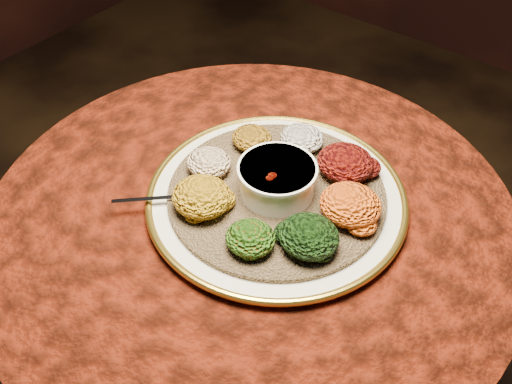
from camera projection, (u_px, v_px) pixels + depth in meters
The scene contains 13 objects.
table at pixel (251, 269), 1.15m from camera, with size 0.96×0.96×0.73m.
platter at pixel (276, 198), 1.03m from camera, with size 0.58×0.58×0.02m.
injera at pixel (277, 193), 1.02m from camera, with size 0.39×0.39×0.01m, color olive.
stew_bowl at pixel (277, 178), 0.99m from camera, with size 0.14×0.14×0.06m.
spoon at pixel (177, 197), 1.00m from camera, with size 0.11×0.10×0.01m.
portion_ayib at pixel (302, 138), 1.09m from camera, with size 0.09×0.08×0.04m, color beige.
portion_kitfo at pixel (345, 163), 1.03m from camera, with size 0.10×0.10×0.05m, color black.
portion_tikil at pixel (350, 205), 0.96m from camera, with size 0.11×0.10×0.05m, color #BB690F.
portion_gomen at pixel (309, 236), 0.91m from camera, with size 0.10×0.10×0.05m, color black.
portion_mixveg at pixel (250, 238), 0.91m from camera, with size 0.08×0.08×0.04m, color #973309.
portion_kik at pixel (202, 197), 0.97m from camera, with size 0.10×0.10×0.05m, color #B47D0F.
portion_timatim at pixel (209, 163), 1.04m from camera, with size 0.08×0.08×0.04m, color maroon.
portion_shiro at pixel (252, 138), 1.09m from camera, with size 0.08×0.07×0.04m, color #885810.
Camera 1 is at (0.44, -0.56, 1.47)m, focal length 40.00 mm.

